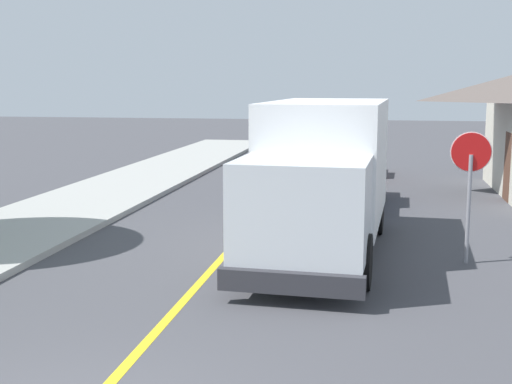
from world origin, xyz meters
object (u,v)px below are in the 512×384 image
Objects in this scene: box_truck at (323,170)px; stop_sign at (470,172)px; parked_car_near at (348,178)px; parked_car_mid at (347,156)px.

stop_sign is (2.94, -0.47, 0.09)m from box_truck.
box_truck is at bearing 170.86° from stop_sign.
stop_sign reaches higher than parked_car_near.
parked_car_mid is at bearing 103.53° from stop_sign.
parked_car_mid is 1.69× the size of stop_sign.
box_truck is at bearing -89.84° from parked_car_mid.
parked_car_mid is (-0.32, 6.00, 0.00)m from parked_car_near.
parked_car_near is (0.29, 5.87, -0.97)m from box_truck.
parked_car_near is 1.68× the size of stop_sign.
parked_car_mid is at bearing 90.16° from box_truck.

